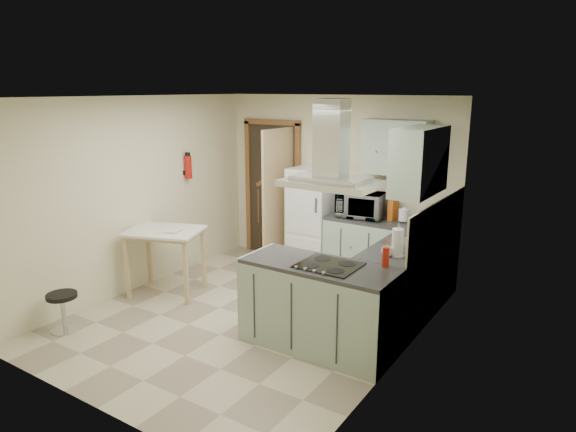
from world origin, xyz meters
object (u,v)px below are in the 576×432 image
Objects in this scene: bentwood_chair at (273,230)px; stool at (63,312)px; fridge at (313,220)px; peninsula at (319,306)px; drop_leaf_table at (166,262)px; microwave at (361,205)px; extractor_hood at (330,183)px.

bentwood_chair is 3.35m from stool.
fridge reaches higher than peninsula.
fridge is 0.97× the size of peninsula.
peninsula is 1.72× the size of bentwood_chair.
drop_leaf_table is at bearing 175.79° from peninsula.
drop_leaf_table is 1.49× the size of microwave.
extractor_hood is 0.99× the size of drop_leaf_table.
fridge reaches higher than bentwood_chair.
drop_leaf_table is (-2.45, 0.17, -1.29)m from extractor_hood.
extractor_hood is at bearing -81.12° from microwave.
fridge is 3.44× the size of stool.
extractor_hood reaches higher than fridge.
extractor_hood is at bearing -63.29° from bentwood_chair.
microwave is (1.87, 1.78, 0.64)m from drop_leaf_table.
extractor_hood reaches higher than drop_leaf_table.
stool is at bearing -117.16° from bentwood_chair.
microwave is at bearing 106.45° from extractor_hood.
microwave is (2.04, 3.15, 0.85)m from stool.
drop_leaf_table is 1.01× the size of bentwood_chair.
extractor_hood is 1.48× the size of microwave.
fridge is at bearing 170.26° from microwave.
extractor_hood reaches higher than microwave.
peninsula is at bearing -24.28° from drop_leaf_table.
extractor_hood is at bearing 0.00° from peninsula.
stool is (-2.52, -1.20, -0.23)m from peninsula.
peninsula reaches higher than bentwood_chair.
stool is (-0.17, -1.37, -0.21)m from drop_leaf_table.
fridge is at bearing 123.79° from extractor_hood.
drop_leaf_table is 1.96m from bentwood_chair.
bentwood_chair is 1.66m from microwave.
stool is (-1.29, -3.18, -0.53)m from fridge.
bentwood_chair is 1.47× the size of microwave.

